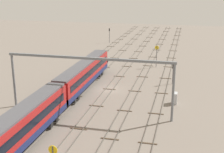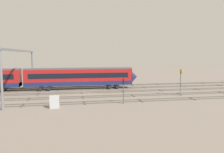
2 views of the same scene
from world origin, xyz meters
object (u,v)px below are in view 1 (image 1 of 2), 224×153
(signal_light_trackside_approach, at_px, (173,71))
(speed_sign_mid_trackside, at_px, (157,53))
(signal_light_trackside_departure, at_px, (109,33))
(overhead_gantry, at_px, (88,69))
(relay_cabinet, at_px, (175,98))

(signal_light_trackside_approach, bearing_deg, speed_sign_mid_trackside, 20.16)
(speed_sign_mid_trackside, bearing_deg, signal_light_trackside_departure, 33.13)
(overhead_gantry, relative_size, signal_light_trackside_approach, 6.30)
(signal_light_trackside_approach, distance_m, signal_light_trackside_departure, 46.90)
(signal_light_trackside_approach, relative_size, signal_light_trackside_departure, 0.85)
(speed_sign_mid_trackside, bearing_deg, relay_cabinet, -166.44)
(signal_light_trackside_departure, xyz_separation_m, relay_cabinet, (-51.52, -24.16, -2.17))
(signal_light_trackside_approach, xyz_separation_m, relay_cabinet, (-10.72, -1.04, -1.74))
(signal_light_trackside_approach, bearing_deg, overhead_gantry, 147.07)
(overhead_gantry, height_order, relay_cabinet, overhead_gantry)
(overhead_gantry, height_order, signal_light_trackside_approach, overhead_gantry)
(signal_light_trackside_approach, relative_size, relay_cabinet, 2.16)
(signal_light_trackside_approach, height_order, relay_cabinet, signal_light_trackside_approach)
(signal_light_trackside_approach, height_order, signal_light_trackside_departure, signal_light_trackside_departure)
(speed_sign_mid_trackside, relative_size, relay_cabinet, 2.77)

